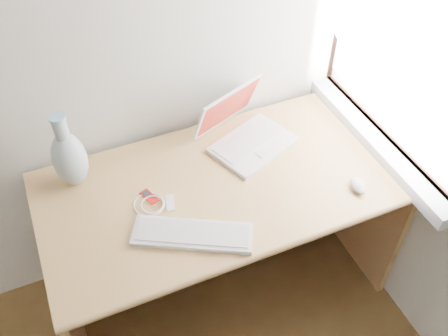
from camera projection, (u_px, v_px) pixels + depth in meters
name	position (u px, v px, depth m)	size (l,w,h in m)	color
window	(409.00, 39.00, 1.80)	(0.11, 0.99, 1.10)	white
desk	(215.00, 203.00, 2.21)	(1.46, 0.73, 0.77)	tan
laptop	(249.00, 130.00, 2.13)	(0.40, 0.39, 0.23)	white
external_keyboard	(193.00, 234.00, 1.80)	(0.44, 0.32, 0.02)	white
mouse	(358.00, 185.00, 1.96)	(0.05, 0.09, 0.03)	white
ipod	(149.00, 197.00, 1.94)	(0.06, 0.09, 0.01)	#B0120C
cable_coil	(149.00, 204.00, 1.91)	(0.12, 0.12, 0.01)	white
remote	(170.00, 203.00, 1.91)	(0.03, 0.08, 0.01)	white
vase	(69.00, 157.00, 1.90)	(0.13, 0.13, 0.34)	#B0C3CB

